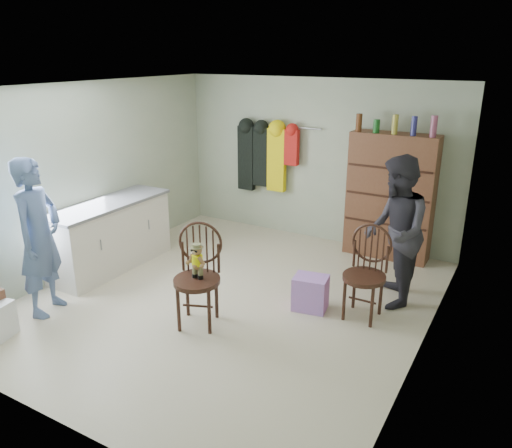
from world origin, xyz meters
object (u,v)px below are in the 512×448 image
Objects in this scene: chair_far at (366,269)px; dresser at (390,196)px; counter at (110,235)px; chair_front at (198,269)px.

dresser reaches higher than chair_far.
chair_far is at bearing -81.43° from dresser.
counter is 0.89× the size of dresser.
counter is 1.64× the size of chair_front.
dresser is at bearing 35.69° from counter.
counter is at bearing 141.04° from chair_front.
chair_front reaches higher than counter.
chair_far is (1.53, 1.05, -0.06)m from chair_front.
counter is 1.74× the size of chair_far.
dresser is at bearing 98.88° from chair_far.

